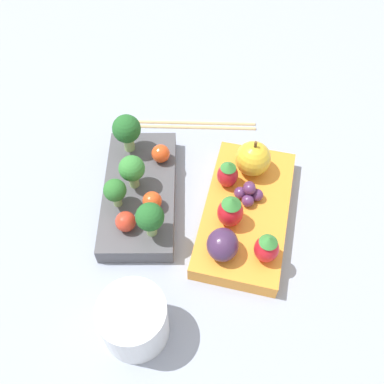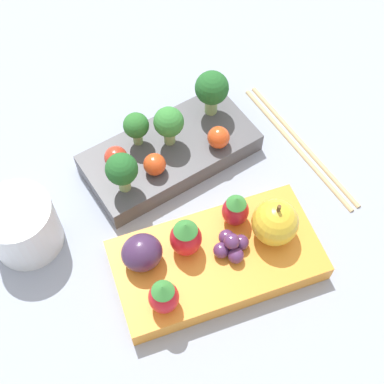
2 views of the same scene
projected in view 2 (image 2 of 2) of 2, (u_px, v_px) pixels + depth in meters
name	position (u px, v px, depth m)	size (l,w,h in m)	color
ground_plane	(182.00, 210.00, 0.60)	(4.00, 4.00, 0.00)	#939EB2
bento_box_savoury	(170.00, 153.00, 0.63)	(0.21, 0.13, 0.03)	#4C4C51
bento_box_fruit	(217.00, 260.00, 0.56)	(0.22, 0.12, 0.02)	orange
broccoli_floret_0	(212.00, 89.00, 0.61)	(0.04, 0.04, 0.06)	#93B770
broccoli_floret_1	(169.00, 123.00, 0.59)	(0.03, 0.03, 0.05)	#93B770
broccoli_floret_2	(136.00, 126.00, 0.60)	(0.03, 0.03, 0.04)	#93B770
broccoli_floret_3	(122.00, 170.00, 0.56)	(0.04, 0.04, 0.05)	#93B770
cherry_tomato_0	(116.00, 157.00, 0.59)	(0.03, 0.03, 0.03)	red
cherry_tomato_1	(218.00, 137.00, 0.61)	(0.03, 0.03, 0.03)	#DB4C1E
cherry_tomato_2	(155.00, 164.00, 0.59)	(0.03, 0.03, 0.03)	#DB4C1E
apple	(275.00, 222.00, 0.54)	(0.05, 0.05, 0.06)	gold
strawberry_0	(186.00, 237.00, 0.53)	(0.03, 0.03, 0.05)	red
strawberry_1	(236.00, 210.00, 0.55)	(0.03, 0.03, 0.04)	red
strawberry_2	(164.00, 296.00, 0.50)	(0.03, 0.03, 0.05)	red
plum	(142.00, 253.00, 0.53)	(0.04, 0.04, 0.04)	#42284C
grape_cluster	(231.00, 245.00, 0.54)	(0.04, 0.04, 0.03)	#562D5B
drinking_cup	(22.00, 226.00, 0.56)	(0.07, 0.07, 0.07)	silver
chopsticks_pair	(299.00, 144.00, 0.65)	(0.04, 0.21, 0.01)	tan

